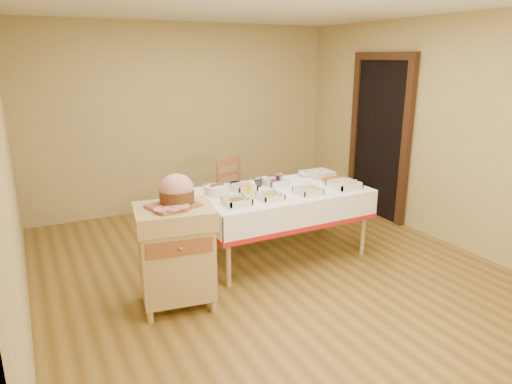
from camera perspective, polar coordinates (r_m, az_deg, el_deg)
room_shell at (r=4.41m, az=1.85°, el=5.60°), size 5.00×5.00×5.00m
doorway at (r=6.45m, az=15.22°, el=6.80°), size 0.09×1.10×2.20m
dining_table at (r=4.98m, az=3.10°, el=-1.48°), size 1.82×1.02×0.76m
butcher_cart at (r=4.04m, az=-10.00°, el=-7.24°), size 0.73×0.63×0.92m
dining_chair at (r=5.60m, az=-2.38°, el=-0.51°), size 0.55×0.54×0.96m
ham_on_board at (r=3.91m, az=-9.94°, el=-0.03°), size 0.41×0.39×0.27m
serving_dish_a at (r=4.41m, az=-2.40°, el=-1.18°), size 0.24×0.24×0.11m
serving_dish_b at (r=4.58m, az=1.76°, el=-0.55°), size 0.23×0.23×0.09m
serving_dish_c at (r=4.79m, az=6.54°, el=0.11°), size 0.24×0.24×0.10m
serving_dish_d at (r=5.06m, az=10.99°, el=0.88°), size 0.29×0.29×0.11m
serving_dish_e at (r=4.86m, az=-1.50°, el=0.50°), size 0.24×0.23×0.11m
serving_dish_f at (r=5.08m, az=2.42°, el=1.21°), size 0.24×0.23×0.11m
small_bowl_left at (r=4.94m, az=-5.86°, el=0.64°), size 0.12×0.12×0.06m
small_bowl_mid at (r=5.02m, az=-2.63°, el=0.97°), size 0.13×0.13×0.05m
small_bowl_right at (r=5.31m, az=3.11°, el=1.82°), size 0.11×0.11×0.05m
bowl_white_imported at (r=5.28m, az=0.88°, el=1.62°), size 0.16×0.16×0.04m
bowl_small_imported at (r=5.53m, az=6.16°, el=2.31°), size 0.22×0.22×0.05m
preserve_jar_left at (r=5.04m, az=0.23°, el=1.31°), size 0.09×0.09×0.12m
preserve_jar_right at (r=5.21m, az=2.81°, el=1.79°), size 0.09×0.09×0.12m
mustard_bottle at (r=4.64m, az=-0.77°, el=0.26°), size 0.06×0.06×0.17m
bread_basket at (r=4.76m, az=-4.89°, el=0.26°), size 0.25×0.25×0.11m
plate_stack at (r=5.48m, az=8.01°, el=2.25°), size 0.26×0.26×0.08m
brass_platter at (r=5.33m, az=9.72°, el=1.52°), size 0.30×0.22×0.04m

